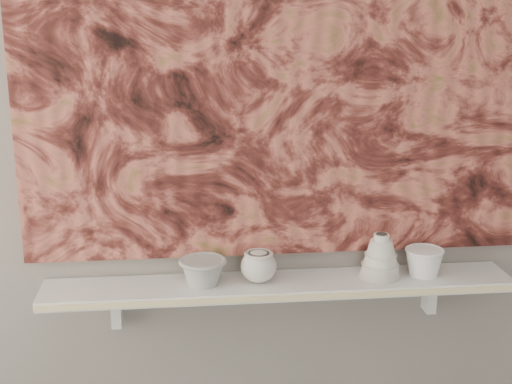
{
  "coord_description": "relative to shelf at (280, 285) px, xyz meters",
  "views": [
    {
      "loc": [
        -0.28,
        -0.45,
        1.75
      ],
      "look_at": [
        -0.07,
        1.49,
        1.21
      ],
      "focal_mm": 50.0,
      "sensor_mm": 36.0,
      "label": 1
    }
  ],
  "objects": [
    {
      "name": "wall_back",
      "position": [
        0.0,
        0.09,
        0.44
      ],
      "size": [
        3.6,
        0.0,
        3.6
      ],
      "primitive_type": "plane",
      "rotation": [
        1.57,
        0.0,
        0.0
      ],
      "color": "gray",
      "rests_on": "floor"
    },
    {
      "name": "shelf",
      "position": [
        0.0,
        0.0,
        0.0
      ],
      "size": [
        1.4,
        0.18,
        0.03
      ],
      "primitive_type": "cube",
      "color": "silver",
      "rests_on": "wall_back"
    },
    {
      "name": "shelf_stripe",
      "position": [
        0.0,
        -0.09,
        0.0
      ],
      "size": [
        1.4,
        0.01,
        0.02
      ],
      "primitive_type": "cube",
      "color": "beige",
      "rests_on": "shelf"
    },
    {
      "name": "bracket_left",
      "position": [
        -0.49,
        0.06,
        -0.07
      ],
      "size": [
        0.03,
        0.06,
        0.12
      ],
      "primitive_type": "cube",
      "color": "silver",
      "rests_on": "wall_back"
    },
    {
      "name": "bracket_right",
      "position": [
        0.49,
        0.06,
        -0.07
      ],
      "size": [
        0.03,
        0.06,
        0.12
      ],
      "primitive_type": "cube",
      "color": "silver",
      "rests_on": "wall_back"
    },
    {
      "name": "painting",
      "position": [
        0.0,
        0.08,
        0.62
      ],
      "size": [
        1.5,
        0.02,
        1.1
      ],
      "primitive_type": "cube",
      "color": "#5D241F",
      "rests_on": "wall_back"
    },
    {
      "name": "house_motif",
      "position": [
        0.45,
        0.07,
        0.32
      ],
      "size": [
        0.09,
        0.0,
        0.08
      ],
      "primitive_type": "cube",
      "color": "black",
      "rests_on": "painting"
    },
    {
      "name": "bowl_grey",
      "position": [
        -0.23,
        0.0,
        0.06
      ],
      "size": [
        0.18,
        0.18,
        0.08
      ],
      "primitive_type": null,
      "rotation": [
        0.0,
        0.0,
        -0.39
      ],
      "color": "#9B9B99",
      "rests_on": "shelf"
    },
    {
      "name": "cup_cream",
      "position": [
        -0.06,
        0.0,
        0.06
      ],
      "size": [
        0.13,
        0.13,
        0.1
      ],
      "primitive_type": null,
      "rotation": [
        0.0,
        0.0,
        0.23
      ],
      "color": "silver",
      "rests_on": "shelf"
    },
    {
      "name": "bell_vessel",
      "position": [
        0.31,
        0.0,
        0.08
      ],
      "size": [
        0.12,
        0.12,
        0.14
      ],
      "primitive_type": null,
      "rotation": [
        0.0,
        0.0,
        -0.0
      ],
      "color": "beige",
      "rests_on": "shelf"
    },
    {
      "name": "bowl_white",
      "position": [
        0.44,
        0.0,
        0.06
      ],
      "size": [
        0.14,
        0.14,
        0.09
      ],
      "primitive_type": null,
      "rotation": [
        0.0,
        0.0,
        0.26
      ],
      "color": "white",
      "rests_on": "shelf"
    }
  ]
}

